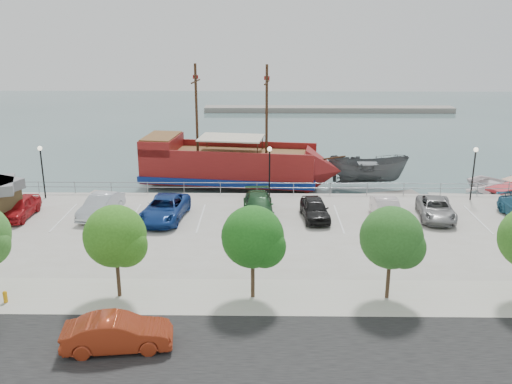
{
  "coord_description": "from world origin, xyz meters",
  "views": [
    {
      "loc": [
        -0.46,
        -36.81,
        14.21
      ],
      "look_at": [
        -1.0,
        2.0,
        2.0
      ],
      "focal_mm": 40.0,
      "sensor_mm": 36.0,
      "label": 1
    }
  ],
  "objects": [
    {
      "name": "patrol_boat",
      "position": [
        8.96,
        13.13,
        0.38
      ],
      "size": [
        7.45,
        3.6,
        2.77
      ],
      "primitive_type": "imported",
      "rotation": [
        0.0,
        0.0,
        1.44
      ],
      "color": "#4D4F50",
      "rests_on": "ground"
    },
    {
      "name": "dock_mid",
      "position": [
        9.33,
        9.2,
        -0.79
      ],
      "size": [
        7.62,
        4.03,
        0.42
      ],
      "primitive_type": "cube",
      "rotation": [
        0.0,
        0.0,
        0.28
      ],
      "color": "slate",
      "rests_on": "ground"
    },
    {
      "name": "fire_hydrant",
      "position": [
        -13.67,
        -10.8,
        0.37
      ],
      "size": [
        0.23,
        0.23,
        0.67
      ],
      "rotation": [
        0.0,
        0.0,
        -0.21
      ],
      "color": "orange",
      "rests_on": "sidewalk"
    },
    {
      "name": "seawall_railing",
      "position": [
        0.0,
        7.8,
        0.53
      ],
      "size": [
        50.0,
        0.06,
        1.0
      ],
      "color": "gray",
      "rests_on": "land_slab"
    },
    {
      "name": "parked_car_f",
      "position": [
        8.31,
        1.62,
        0.78
      ],
      "size": [
        1.67,
        4.74,
        1.56
      ],
      "primitive_type": "imported",
      "rotation": [
        0.0,
        0.0,
        -0.0
      ],
      "color": "silver",
      "rests_on": "land_slab"
    },
    {
      "name": "tree_e",
      "position": [
        6.15,
        -10.07,
        3.3
      ],
      "size": [
        3.3,
        3.2,
        5.0
      ],
      "color": "#473321",
      "rests_on": "sidewalk"
    },
    {
      "name": "ground",
      "position": [
        0.0,
        0.0,
        -1.0
      ],
      "size": [
        160.0,
        160.0,
        0.0
      ],
      "primitive_type": "plane",
      "color": "#3A5656"
    },
    {
      "name": "parked_car_a",
      "position": [
        -18.16,
        1.98,
        0.77
      ],
      "size": [
        1.9,
        4.57,
        1.55
      ],
      "primitive_type": "imported",
      "rotation": [
        0.0,
        0.0,
        -0.01
      ],
      "color": "#AE151A",
      "rests_on": "land_slab"
    },
    {
      "name": "parked_car_d",
      "position": [
        -0.84,
        2.63,
        0.77
      ],
      "size": [
        2.43,
        5.4,
        1.54
      ],
      "primitive_type": "imported",
      "rotation": [
        0.0,
        0.0,
        0.05
      ],
      "color": "#1B4422",
      "rests_on": "land_slab"
    },
    {
      "name": "pirate_ship",
      "position": [
        -2.27,
        13.08,
        0.93
      ],
      "size": [
        18.49,
        7.18,
        11.52
      ],
      "rotation": [
        0.0,
        0.0,
        -0.13
      ],
      "color": "maroon",
      "rests_on": "ground"
    },
    {
      "name": "tree_d",
      "position": [
        -0.85,
        -10.07,
        3.3
      ],
      "size": [
        3.3,
        3.2,
        5.0
      ],
      "color": "#473321",
      "rests_on": "sidewalk"
    },
    {
      "name": "parked_car_c",
      "position": [
        -7.55,
        1.72,
        0.81
      ],
      "size": [
        3.3,
        6.11,
        1.63
      ],
      "primitive_type": "imported",
      "rotation": [
        0.0,
        0.0,
        -0.1
      ],
      "color": "navy",
      "rests_on": "land_slab"
    },
    {
      "name": "lamp_post_left",
      "position": [
        -18.0,
        6.5,
        2.94
      ],
      "size": [
        0.36,
        0.36,
        4.28
      ],
      "color": "black",
      "rests_on": "land_slab"
    },
    {
      "name": "lamp_post_right",
      "position": [
        16.0,
        6.5,
        2.94
      ],
      "size": [
        0.36,
        0.36,
        4.28
      ],
      "color": "black",
      "rests_on": "land_slab"
    },
    {
      "name": "street",
      "position": [
        0.0,
        -16.0,
        0.01
      ],
      "size": [
        100.0,
        8.0,
        0.04
      ],
      "primitive_type": "cube",
      "color": "black",
      "rests_on": "land_slab"
    },
    {
      "name": "far_shore",
      "position": [
        10.0,
        55.0,
        -0.6
      ],
      "size": [
        40.0,
        3.0,
        0.8
      ],
      "primitive_type": "cube",
      "color": "gray",
      "rests_on": "ground"
    },
    {
      "name": "parked_car_b",
      "position": [
        -12.32,
        2.31,
        0.8
      ],
      "size": [
        2.59,
        5.1,
        1.6
      ],
      "primitive_type": "imported",
      "rotation": [
        0.0,
        0.0,
        -0.19
      ],
      "color": "silver",
      "rests_on": "land_slab"
    },
    {
      "name": "dock_west",
      "position": [
        -12.53,
        9.2,
        -0.82
      ],
      "size": [
        6.49,
        3.28,
        0.36
      ],
      "primitive_type": "cube",
      "rotation": [
        0.0,
        0.0,
        -0.25
      ],
      "color": "gray",
      "rests_on": "ground"
    },
    {
      "name": "speedboat",
      "position": [
        20.26,
        9.62,
        -0.28
      ],
      "size": [
        7.99,
        8.55,
        1.44
      ],
      "primitive_type": "imported",
      "rotation": [
        0.0,
        0.0,
        0.59
      ],
      "color": "white",
      "rests_on": "ground"
    },
    {
      "name": "dock_east",
      "position": [
        16.95,
        9.2,
        -0.81
      ],
      "size": [
        6.72,
        2.56,
        0.37
      ],
      "primitive_type": "cube",
      "rotation": [
        0.0,
        0.0,
        -0.11
      ],
      "color": "gray",
      "rests_on": "ground"
    },
    {
      "name": "tree_c",
      "position": [
        -7.85,
        -10.07,
        3.3
      ],
      "size": [
        3.3,
        3.2,
        5.0
      ],
      "color": "#473321",
      "rests_on": "sidewalk"
    },
    {
      "name": "lamp_post_mid",
      "position": [
        0.0,
        6.5,
        2.94
      ],
      "size": [
        0.36,
        0.36,
        4.28
      ],
      "color": "black",
      "rests_on": "land_slab"
    },
    {
      "name": "street_sedan",
      "position": [
        -6.85,
        -14.9,
        0.79
      ],
      "size": [
        4.96,
        2.27,
        1.57
      ],
      "primitive_type": "imported",
      "rotation": [
        0.0,
        0.0,
        1.7
      ],
      "color": "#982F15",
      "rests_on": "street"
    },
    {
      "name": "sidewalk",
      "position": [
        0.0,
        -10.0,
        0.01
      ],
      "size": [
        100.0,
        4.0,
        0.05
      ],
      "primitive_type": "cube",
      "color": "#B2AC9A",
      "rests_on": "land_slab"
    },
    {
      "name": "parked_car_e",
      "position": [
        3.24,
        1.98,
        0.76
      ],
      "size": [
        2.16,
        4.58,
        1.52
      ],
      "primitive_type": "imported",
      "rotation": [
        0.0,
        0.0,
        0.08
      ],
      "color": "black",
      "rests_on": "land_slab"
    },
    {
      "name": "parked_car_g",
      "position": [
        12.01,
        2.23,
        0.72
      ],
      "size": [
        3.02,
        5.42,
        1.43
      ],
      "primitive_type": "imported",
      "rotation": [
        0.0,
        0.0,
        -0.13
      ],
      "color": "gray",
      "rests_on": "land_slab"
    }
  ]
}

